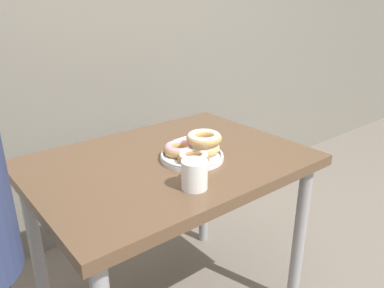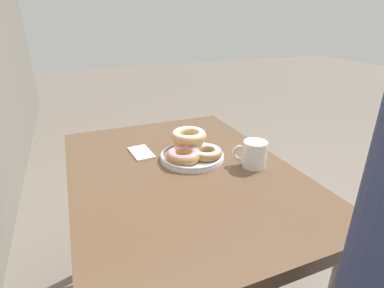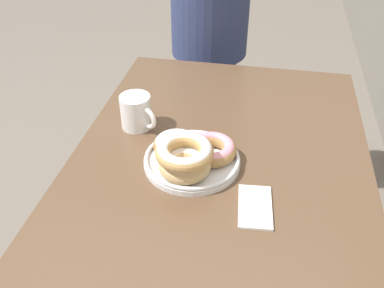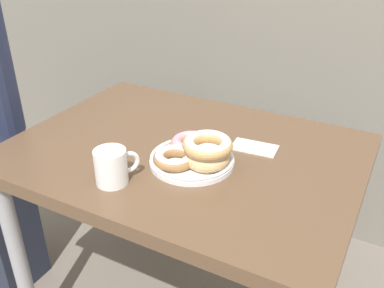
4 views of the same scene
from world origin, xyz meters
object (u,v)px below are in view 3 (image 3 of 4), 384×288
(donut_plate, at_px, (190,155))
(coffee_mug, at_px, (137,112))
(person_figure, at_px, (210,26))
(dining_table, at_px, (220,179))
(napkin, at_px, (255,207))

(donut_plate, bearing_deg, coffee_mug, -129.64)
(person_figure, bearing_deg, dining_table, 11.18)
(donut_plate, height_order, coffee_mug, same)
(person_figure, bearing_deg, napkin, 14.84)
(coffee_mug, height_order, person_figure, person_figure)
(donut_plate, xyz_separation_m, coffee_mug, (-0.14, -0.17, 0.01))
(dining_table, height_order, person_figure, person_figure)
(coffee_mug, relative_size, person_figure, 0.07)
(dining_table, relative_size, person_figure, 0.68)
(dining_table, xyz_separation_m, person_figure, (-0.73, -0.14, 0.13))
(coffee_mug, bearing_deg, dining_table, 73.24)
(dining_table, bearing_deg, person_figure, -168.82)
(dining_table, relative_size, napkin, 7.40)
(coffee_mug, bearing_deg, napkin, 53.04)
(dining_table, xyz_separation_m, coffee_mug, (-0.07, -0.24, 0.14))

